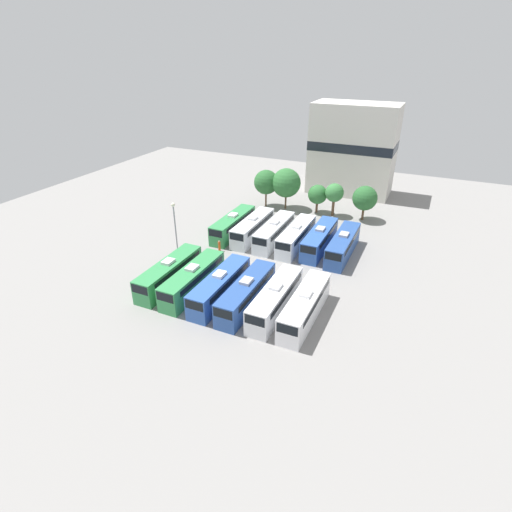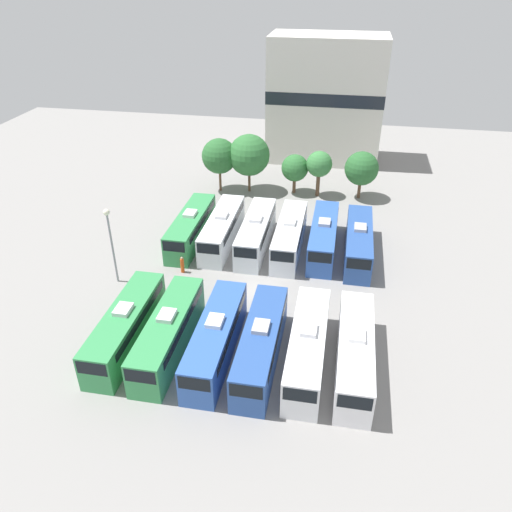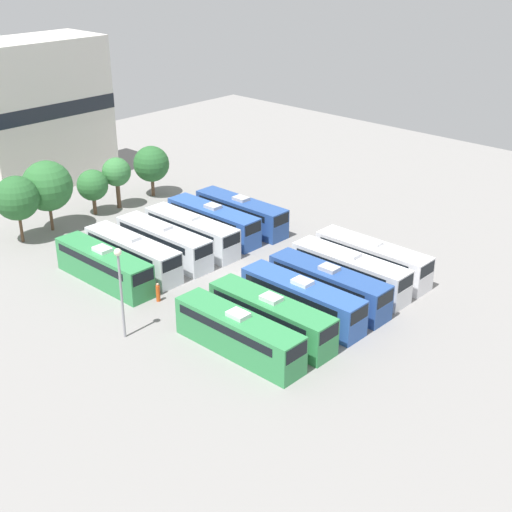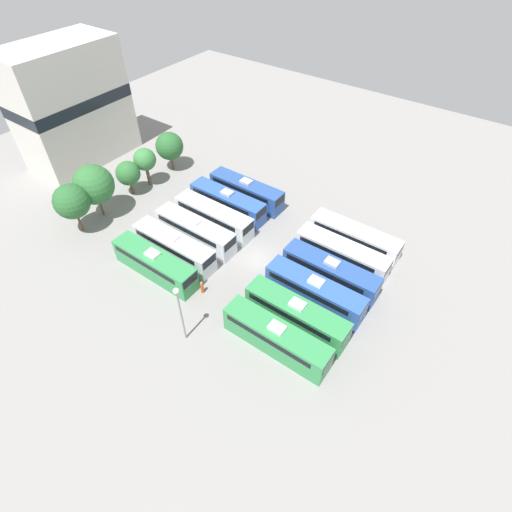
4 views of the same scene
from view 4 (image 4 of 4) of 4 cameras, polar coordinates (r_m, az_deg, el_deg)
ground_plane at (r=49.66m, az=0.29°, el=-0.56°), size 113.95×113.95×0.00m
bus_0 at (r=40.34m, az=2.89°, el=-11.48°), size 2.61×11.48×3.49m
bus_1 at (r=42.17m, az=5.75°, el=-8.21°), size 2.61×11.48×3.49m
bus_2 at (r=44.39m, az=8.33°, el=-4.97°), size 2.61×11.48×3.49m
bus_3 at (r=46.63m, az=10.53°, el=-2.26°), size 2.61×11.48×3.49m
bus_4 at (r=49.10m, az=12.14°, el=0.35°), size 2.61×11.48×3.49m
bus_5 at (r=51.62m, az=13.88°, el=2.58°), size 2.61×11.48×3.49m
bus_6 at (r=48.30m, az=-14.27°, el=-1.02°), size 2.61×11.48×3.49m
bus_7 at (r=49.93m, az=-11.63°, el=1.36°), size 2.61×11.48×3.49m
bus_8 at (r=51.71m, az=-8.67°, el=3.61°), size 2.61×11.48×3.49m
bus_9 at (r=53.65m, az=-6.05°, el=5.65°), size 2.61×11.48×3.49m
bus_10 at (r=56.00m, az=-4.10°, el=7.70°), size 2.61×11.48×3.49m
bus_11 at (r=58.05m, az=-1.40°, el=9.29°), size 2.61×11.48×3.49m
worker_person at (r=45.88m, az=-7.71°, el=-4.48°), size 0.36×0.36×1.75m
light_pole at (r=38.80m, az=-10.91°, el=-7.02°), size 0.60×0.60×7.71m
tree_0 at (r=55.93m, az=-24.84°, el=7.08°), size 4.56×4.56×7.07m
tree_1 at (r=57.62m, az=-22.17°, el=9.41°), size 5.34×5.34×7.67m
tree_2 at (r=61.44m, az=-17.81°, el=11.17°), size 3.51×3.51×5.22m
tree_3 at (r=62.33m, az=-15.60°, el=13.11°), size 3.30×3.30×5.99m
tree_4 at (r=65.59m, az=-12.26°, el=15.08°), size 4.28×4.28×6.15m
depot_building at (r=71.14m, az=-24.95°, el=18.99°), size 16.55×8.75×17.77m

